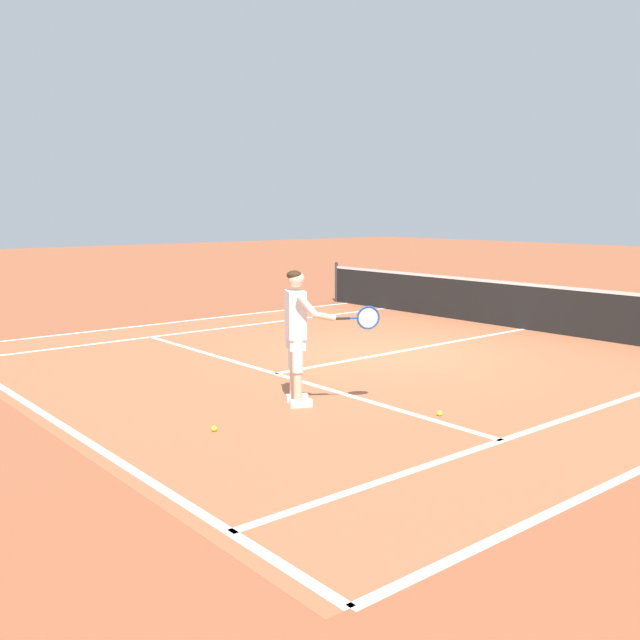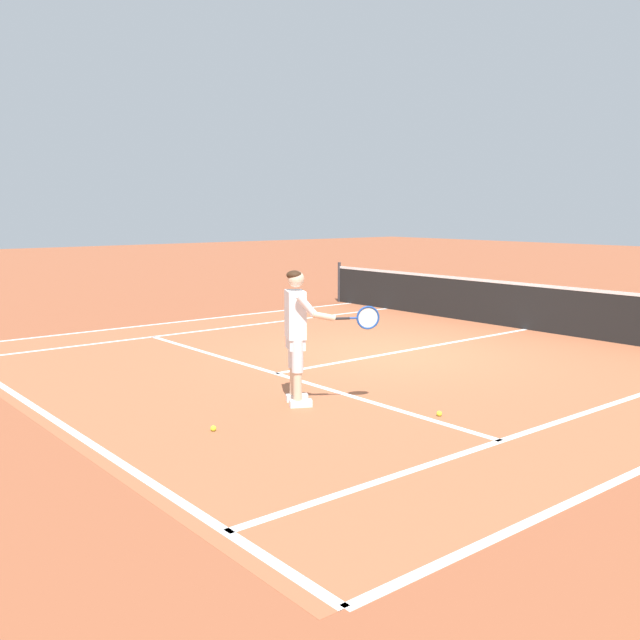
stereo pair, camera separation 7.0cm
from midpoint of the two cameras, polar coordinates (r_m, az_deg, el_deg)
The scene contains 12 objects.
ground_plane at distance 12.41m, azimuth 6.05°, elevation -2.65°, with size 80.00×80.00×0.00m, color #9E5133.
court_inner_surface at distance 11.72m, azimuth 2.52°, elevation -3.29°, with size 10.98×10.24×0.00m, color #B2603D.
line_baseline at distance 9.28m, azimuth -20.95°, elevation -7.08°, with size 10.98×0.10×0.01m, color white.
line_service at distance 10.81m, azimuth -3.35°, elevation -4.31°, with size 8.23×0.10×0.01m, color white.
line_centre_service at distance 12.91m, azimuth 8.22°, elevation -2.24°, with size 0.10×6.40×0.01m, color white.
line_singles_left at distance 14.98m, azimuth -8.04°, elevation -0.71°, with size 0.10×9.84×0.01m, color white.
line_singles_right at distance 9.16m, azimuth 20.08°, elevation -7.23°, with size 0.10×9.84×0.01m, color white.
line_doubles_left at distance 16.16m, azimuth -10.58°, elevation -0.08°, with size 0.10×9.84×0.01m, color white.
tennis_net at distance 15.32m, azimuth 16.39°, elevation 1.10°, with size 11.96×0.08×1.07m.
tennis_player at distance 8.92m, azimuth -1.58°, elevation -0.64°, with size 1.02×0.93×1.71m.
tennis_ball_near_feet at distance 8.73m, azimuth 9.77°, elevation -7.41°, with size 0.07×0.07×0.07m, color #CCE02D.
tennis_ball_by_baseline at distance 8.13m, azimuth -8.31°, elevation -8.60°, with size 0.07×0.07×0.07m, color #CCE02D.
Camera 2 is at (8.55, -8.65, 2.45)m, focal length 39.88 mm.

